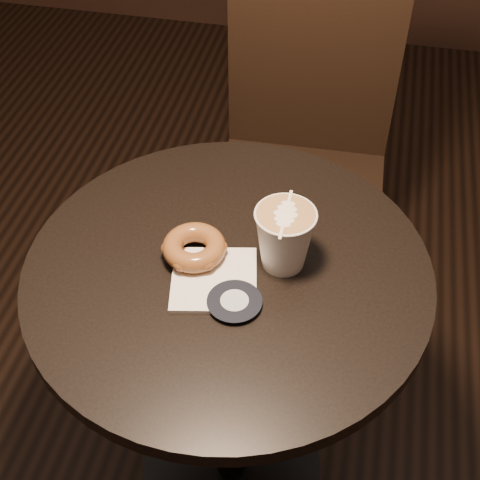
# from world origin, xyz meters

# --- Properties ---
(cafe_table) EXTENTS (0.70, 0.70, 0.75)m
(cafe_table) POSITION_xyz_m (0.00, 0.00, 0.55)
(cafe_table) COLOR black
(cafe_table) RESTS_ON ground
(chair) EXTENTS (0.43, 0.43, 1.06)m
(chair) POSITION_xyz_m (0.05, 0.62, 0.59)
(chair) COLOR black
(chair) RESTS_ON ground
(pastry_bag) EXTENTS (0.17, 0.17, 0.01)m
(pastry_bag) POSITION_xyz_m (-0.01, -0.04, 0.75)
(pastry_bag) COLOR white
(pastry_bag) RESTS_ON cafe_table
(doughnut) EXTENTS (0.11, 0.11, 0.04)m
(doughnut) POSITION_xyz_m (-0.06, 0.01, 0.78)
(doughnut) COLOR brown
(doughnut) RESTS_ON pastry_bag
(latte_cup) EXTENTS (0.10, 0.10, 0.11)m
(latte_cup) POSITION_xyz_m (0.09, 0.03, 0.81)
(latte_cup) COLOR silver
(latte_cup) RESTS_ON cafe_table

